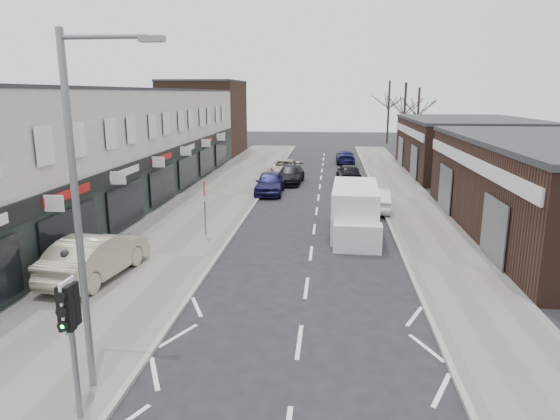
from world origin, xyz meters
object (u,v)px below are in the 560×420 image
(parked_car_left_c, at_px, (285,168))
(parked_car_right_a, at_px, (376,200))
(parked_car_left_b, at_px, (290,175))
(parked_car_right_b, at_px, (349,173))
(parked_car_right_c, at_px, (345,157))
(parked_car_left_a, at_px, (270,183))
(traffic_light, at_px, (70,318))
(white_van, at_px, (355,212))
(street_lamp, at_px, (83,198))
(pedestrian, at_px, (67,272))
(warning_sign, at_px, (205,193))
(sedan_on_pavement, at_px, (96,256))

(parked_car_left_c, bearing_deg, parked_car_right_a, -59.28)
(parked_car_left_b, bearing_deg, parked_car_right_a, -52.81)
(parked_car_right_b, height_order, parked_car_right_c, parked_car_right_b)
(parked_car_left_a, relative_size, parked_car_right_b, 1.08)
(traffic_light, distance_m, parked_car_right_b, 31.05)
(white_van, bearing_deg, parked_car_right_a, 76.03)
(street_lamp, bearing_deg, parked_car_left_c, 87.27)
(parked_car_right_c, bearing_deg, parked_car_left_a, 70.46)
(traffic_light, bearing_deg, white_van, 67.30)
(pedestrian, height_order, parked_car_left_a, pedestrian)
(warning_sign, relative_size, pedestrian, 1.70)
(parked_car_right_a, bearing_deg, sedan_on_pavement, 49.75)
(parked_car_left_b, xyz_separation_m, parked_car_right_c, (4.53, 11.77, -0.03))
(parked_car_right_a, height_order, parked_car_right_b, parked_car_right_b)
(street_lamp, distance_m, parked_car_left_a, 24.04)
(traffic_light, bearing_deg, parked_car_right_b, 77.71)
(street_lamp, height_order, warning_sign, street_lamp)
(warning_sign, height_order, sedan_on_pavement, warning_sign)
(traffic_light, relative_size, parked_car_right_a, 0.74)
(parked_car_right_b, xyz_separation_m, parked_car_right_c, (0.00, 10.70, -0.07))
(traffic_light, height_order, parked_car_left_c, traffic_light)
(pedestrian, relative_size, parked_car_right_a, 0.38)
(warning_sign, bearing_deg, parked_car_right_a, 36.61)
(traffic_light, distance_m, pedestrian, 7.49)
(white_van, bearing_deg, parked_car_left_b, 109.60)
(white_van, height_order, parked_car_right_b, white_van)
(street_lamp, bearing_deg, parked_car_right_c, 80.40)
(sedan_on_pavement, distance_m, parked_car_right_a, 16.81)
(traffic_light, xyz_separation_m, street_lamp, (-0.13, 1.22, 2.20))
(street_lamp, bearing_deg, parked_car_right_a, 67.35)
(warning_sign, bearing_deg, parked_car_left_a, 80.83)
(warning_sign, xyz_separation_m, sedan_on_pavement, (-2.65, -6.00, -1.25))
(white_van, height_order, pedestrian, white_van)
(parked_car_right_a, bearing_deg, parked_car_right_c, -84.34)
(warning_sign, bearing_deg, parked_car_right_c, 74.74)
(street_lamp, height_order, parked_car_left_b, street_lamp)
(white_van, xyz_separation_m, parked_car_left_c, (-5.05, 16.99, -0.44))
(parked_car_left_c, bearing_deg, parked_car_right_c, 60.72)
(traffic_light, height_order, sedan_on_pavement, traffic_light)
(white_van, relative_size, parked_car_left_c, 1.24)
(white_van, xyz_separation_m, parked_car_left_a, (-5.41, 9.59, -0.36))
(parked_car_left_b, height_order, parked_car_left_c, parked_car_left_c)
(parked_car_right_b, bearing_deg, warning_sign, 61.01)
(white_van, bearing_deg, parked_car_right_b, 91.52)
(parked_car_right_a, xyz_separation_m, parked_car_right_c, (-1.30, 20.54, -0.04))
(sedan_on_pavement, distance_m, pedestrian, 1.67)
(street_lamp, distance_m, pedestrian, 7.26)
(pedestrian, relative_size, parked_car_left_c, 0.32)
(parked_car_left_a, height_order, parked_car_right_b, parked_car_left_a)
(parked_car_left_a, xyz_separation_m, parked_car_right_b, (5.60, 5.37, -0.05))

